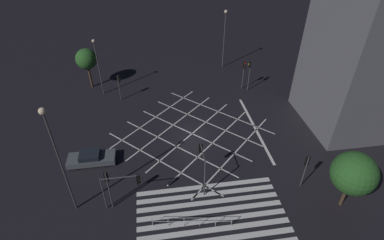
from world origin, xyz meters
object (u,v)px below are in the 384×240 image
Objects in this scene: traffic_light_ne_cross at (244,70)px; traffic_light_nw_main at (119,83)px; street_lamp_far at (225,30)px; street_tree_far at (86,59)px; street_lamp_east at (97,60)px; traffic_light_sw_main at (123,184)px; traffic_light_se_cross at (306,165)px; street_tree_near at (354,173)px; traffic_light_ne_main at (249,70)px; traffic_light_sw_cross at (108,183)px; traffic_light_median_south at (202,160)px; waiting_car at (91,158)px; street_lamp_west at (54,145)px.

traffic_light_nw_main is at bearing -88.90° from traffic_light_ne_cross.
traffic_light_nw_main is 0.41× the size of street_lamp_far.
street_lamp_east is at bearing -50.86° from street_tree_far.
traffic_light_sw_main is 22.35m from street_tree_far.
traffic_light_nw_main reaches higher than traffic_light_se_cross.
street_lamp_east is at bearing 134.72° from street_tree_near.
traffic_light_se_cross is 17.42m from traffic_light_ne_main.
street_lamp_far is at bearing 9.90° from street_tree_far.
traffic_light_ne_main is 21.76m from street_tree_far.
traffic_light_sw_cross is (-0.06, -17.32, 0.33)m from traffic_light_nw_main.
street_lamp_far is at bearing 98.09° from street_tree_near.
street_tree_near reaches higher than traffic_light_nw_main.
traffic_light_ne_cross is at bearing -33.30° from traffic_light_ne_main.
street_lamp_far is at bearing -171.57° from traffic_light_ne_cross.
street_tree_near is 0.99× the size of street_tree_far.
traffic_light_median_south reaches higher than traffic_light_sw_main.
traffic_light_nw_main is at bearing 93.78° from traffic_light_sw_main.
waiting_car is (-3.61, 5.88, -2.11)m from traffic_light_sw_main.
waiting_car is (0.69, 5.47, -6.41)m from street_lamp_west.
traffic_light_ne_cross is (8.58, 16.34, -0.09)m from traffic_light_median_south.
traffic_light_ne_cross reaches higher than waiting_car.
street_tree_near is (18.15, -2.56, 1.05)m from traffic_light_sw_main.
traffic_light_nw_main is at bearing -153.72° from street_lamp_far.
traffic_light_median_south is (7.94, 1.29, 0.17)m from traffic_light_sw_cross.
street_lamp_east is 1.38× the size of street_tree_near.
traffic_light_se_cross is at bearing 1.12° from traffic_light_ne_cross.
traffic_light_median_south reaches higher than traffic_light_se_cross.
traffic_light_median_south is at bearing -60.06° from street_lamp_east.
traffic_light_ne_cross is at bearing 97.97° from street_tree_near.
traffic_light_se_cross is 9.06m from traffic_light_median_south.
street_lamp_west is at bearing -97.17° from waiting_car.
street_lamp_west is at bearing 174.60° from traffic_light_sw_main.
traffic_light_sw_main is 0.87× the size of traffic_light_median_south.
street_tree_far is at bearing 93.04° from street_lamp_west.
traffic_light_median_south reaches higher than traffic_light_ne_cross.
street_tree_far is at bearing -11.25° from traffic_light_ne_main.
traffic_light_ne_main is 20.10m from street_tree_near.
traffic_light_ne_main is at bearing -6.01° from street_lamp_east.
traffic_light_ne_cross is at bearing 1.12° from traffic_light_se_cross.
traffic_light_ne_cross is 0.75× the size of street_tree_near.
street_lamp_far is 26.74m from waiting_car.
traffic_light_ne_main is at bearing -0.25° from traffic_light_nw_main.
traffic_light_ne_main is 0.97× the size of waiting_car.
waiting_car is (-18.91, -11.91, -2.38)m from traffic_light_ne_cross.
traffic_light_median_south is 20.87m from street_lamp_east.
street_tree_far is at bearing 129.14° from street_lamp_east.
street_tree_near is at bearing -45.28° from street_lamp_east.
street_lamp_east is at bearing -162.57° from street_lamp_far.
street_lamp_far reaches higher than traffic_light_sw_cross.
traffic_light_sw_cross is 19.56m from street_lamp_east.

